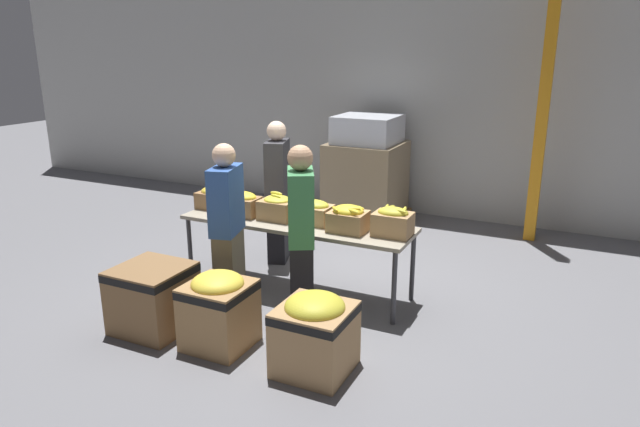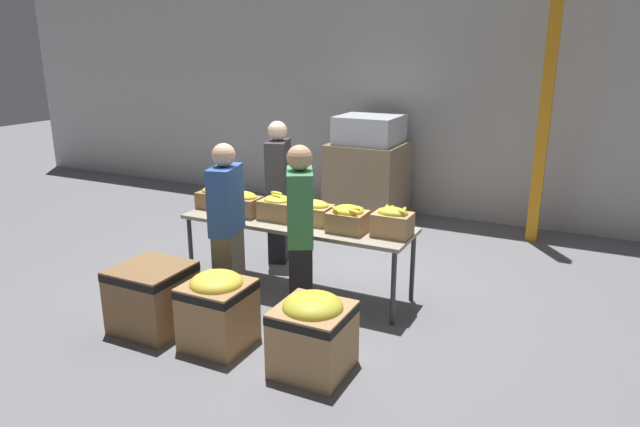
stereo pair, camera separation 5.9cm
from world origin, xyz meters
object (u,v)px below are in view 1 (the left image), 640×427
Objects in this scene: volunteer_1 at (301,238)px; support_pillar at (545,93)px; pallet_stack_0 at (366,183)px; sorting_table at (297,226)px; donation_bin_1 at (219,307)px; banana_box_0 at (214,197)px; volunteer_0 at (227,229)px; banana_box_4 at (348,218)px; pallet_stack_1 at (367,170)px; volunteer_2 at (278,193)px; banana_box_5 at (393,221)px; donation_bin_0 at (153,295)px; banana_box_2 at (277,207)px; banana_box_1 at (242,203)px; banana_box_3 at (314,212)px; donation_bin_2 at (315,331)px.

support_pillar reaches higher than volunteer_1.
sorting_table is at bearing -84.41° from pallet_stack_0.
donation_bin_1 is 0.17× the size of support_pillar.
banana_box_0 is 0.22× the size of volunteer_0.
pallet_stack_1 is (-0.88, 2.82, -0.14)m from banana_box_4.
banana_box_0 reaches higher than donation_bin_1.
banana_box_4 is 0.21× the size of volunteer_2.
banana_box_5 is at bearing -81.33° from volunteer_0.
banana_box_0 is 0.82m from volunteer_2.
volunteer_0 reaches higher than banana_box_5.
banana_box_5 is (1.07, 0.00, 0.20)m from sorting_table.
donation_bin_0 is at bearing 180.00° from donation_bin_1.
volunteer_2 is at bearing 131.38° from sorting_table.
banana_box_2 is at bearing -179.22° from banana_box_5.
banana_box_1 reaches higher than sorting_table.
pallet_stack_1 is at bearing 90.77° from banana_box_2.
banana_box_3 is at bearing -57.40° from volunteer_0.
banana_box_3 is 0.53× the size of donation_bin_1.
volunteer_1 reaches higher than donation_bin_0.
donation_bin_1 reaches higher than donation_bin_2.
donation_bin_1 is at bearing -129.78° from banana_box_5.
volunteer_2 reaches higher than banana_box_2.
support_pillar reaches higher than donation_bin_2.
donation_bin_1 is 0.58× the size of pallet_stack_0.
banana_box_1 is at bearing 31.76° from volunteer_1.
banana_box_3 is at bearing 178.49° from banana_box_5.
banana_box_5 is at bearing 82.23° from donation_bin_2.
donation_bin_2 is at bearing -63.47° from banana_box_3.
donation_bin_1 is 0.95m from donation_bin_2.
pallet_stack_1 is (0.39, 2.01, -0.07)m from volunteer_2.
banana_box_2 is at bearing -174.38° from banana_box_3.
support_pillar is at bearing 54.26° from sorting_table.
donation_bin_1 is at bearing -116.86° from support_pillar.
sorting_table is 3.89× the size of donation_bin_0.
support_pillar is (1.49, 3.00, 1.06)m from banana_box_4.
banana_box_2 is at bearing 96.68° from donation_bin_1.
volunteer_1 reaches higher than donation_bin_2.
pallet_stack_0 is (0.55, 4.10, 0.26)m from donation_bin_0.
banana_box_4 is at bearing -75.86° from volunteer_0.
banana_box_3 is at bearing 167.80° from banana_box_4.
banana_box_2 is 0.88m from volunteer_1.
support_pillar is (1.92, 2.91, 1.08)m from banana_box_3.
banana_box_5 is (0.45, 0.07, 0.01)m from banana_box_4.
banana_box_2 is 0.68m from volunteer_0.
banana_box_0 is 0.53× the size of donation_bin_1.
donation_bin_1 is (-0.69, -1.29, -0.56)m from banana_box_4.
pallet_stack_1 is (-2.37, -0.19, -1.20)m from support_pillar.
volunteer_1 reaches higher than banana_box_3.
banana_box_1 is at bearing -177.97° from banana_box_5.
volunteer_2 is at bearing -100.77° from pallet_stack_0.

